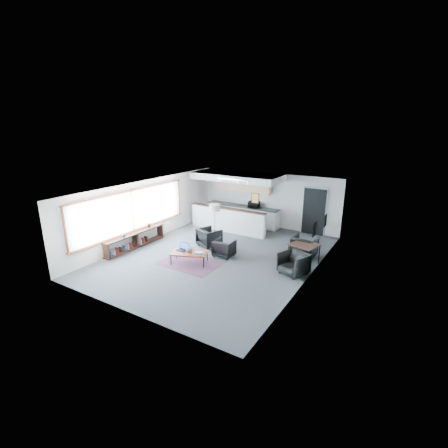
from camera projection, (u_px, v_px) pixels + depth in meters
The scene contains 21 objects.
room at pixel (218, 223), 11.96m from camera, with size 7.02×9.02×2.62m.
window at pixel (132, 212), 12.90m from camera, with size 0.10×5.95×1.66m.
console at pixel (135, 240), 13.03m from camera, with size 0.35×3.00×0.80m.
kitchenette at pixel (238, 199), 15.55m from camera, with size 4.20×1.96×2.60m.
doorway at pixel (314, 211), 14.48m from camera, with size 1.10×0.12×2.15m.
track_light at pixel (234, 180), 13.68m from camera, with size 1.60×0.07×0.15m.
wall_art_lower at pixel (314, 229), 10.48m from camera, with size 0.03×0.38×0.48m.
wall_art_upper at pixel (325, 221), 11.56m from camera, with size 0.03×0.34×0.44m.
kilim_rug at pixel (190, 263), 11.70m from camera, with size 2.14×1.47×0.01m.
coffee_table at pixel (189, 253), 11.59m from camera, with size 1.46×1.11×0.42m.
laptop at pixel (183, 248), 11.77m from camera, with size 0.37×0.30×0.26m.
ceramic_pot at pixel (189, 250), 11.49m from camera, with size 0.24×0.24×0.24m.
book_stack at pixel (199, 253), 11.37m from camera, with size 0.38×0.35×0.10m.
coaster at pixel (188, 254), 11.40m from camera, with size 0.12×0.12×0.01m.
armchair_left at pixel (209, 237), 13.21m from camera, with size 0.80×0.75×0.83m, color black.
armchair_right at pixel (224, 247), 12.18m from camera, with size 0.70×0.66×0.72m, color black.
floor_lamp at pixel (215, 209), 13.65m from camera, with size 0.56×0.56×1.59m.
dining_table at pixel (304, 246), 11.48m from camera, with size 1.07×1.07×0.74m.
dining_chair_near at pixel (293, 264), 10.74m from camera, with size 0.68×0.64×0.70m, color black.
dining_chair_far at pixel (304, 247), 12.20m from camera, with size 0.72×0.67×0.74m, color black.
microwave at pixel (254, 204), 15.68m from camera, with size 0.52×0.29×0.35m, color black.
Camera 1 is at (6.16, -9.63, 4.81)m, focal length 26.00 mm.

